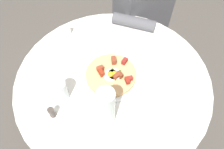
# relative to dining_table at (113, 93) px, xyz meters

# --- Properties ---
(ground_plane) EXTENTS (6.00, 6.00, 0.00)m
(ground_plane) POSITION_rel_dining_table_xyz_m (0.00, 0.00, -0.55)
(ground_plane) COLOR #4C4742
(dining_table) EXTENTS (0.99, 0.99, 0.72)m
(dining_table) POSITION_rel_dining_table_xyz_m (0.00, 0.00, 0.00)
(dining_table) COLOR silver
(dining_table) RESTS_ON ground_plane
(person_seated) EXTENTS (0.51, 0.44, 1.14)m
(person_seated) POSITION_rel_dining_table_xyz_m (-0.51, -0.44, -0.04)
(person_seated) COLOR #2D2D33
(person_seated) RESTS_ON ground_plane
(pizza_plate) EXTENTS (0.29, 0.29, 0.01)m
(pizza_plate) POSITION_rel_dining_table_xyz_m (0.01, 0.00, 0.17)
(pizza_plate) COLOR white
(pizza_plate) RESTS_ON dining_table
(breakfast_pizza) EXTENTS (0.25, 0.25, 0.05)m
(breakfast_pizza) POSITION_rel_dining_table_xyz_m (0.01, 0.00, 0.19)
(breakfast_pizza) COLOR tan
(breakfast_pizza) RESTS_ON pizza_plate
(bread_plate) EXTENTS (0.17, 0.17, 0.01)m
(bread_plate) POSITION_rel_dining_table_xyz_m (-0.22, 0.10, 0.17)
(bread_plate) COLOR white
(bread_plate) RESTS_ON dining_table
(napkin) EXTENTS (0.22, 0.21, 0.00)m
(napkin) POSITION_rel_dining_table_xyz_m (-0.14, -0.23, 0.17)
(napkin) COLOR white
(napkin) RESTS_ON dining_table
(fork) EXTENTS (0.16, 0.10, 0.00)m
(fork) POSITION_rel_dining_table_xyz_m (-0.13, -0.21, 0.18)
(fork) COLOR silver
(fork) RESTS_ON napkin
(knife) EXTENTS (0.16, 0.10, 0.00)m
(knife) POSITION_rel_dining_table_xyz_m (-0.15, -0.24, 0.18)
(knife) COLOR silver
(knife) RESTS_ON napkin
(water_glass) EXTENTS (0.07, 0.07, 0.12)m
(water_glass) POSITION_rel_dining_table_xyz_m (0.27, -0.02, 0.23)
(water_glass) COLOR silver
(water_glass) RESTS_ON dining_table
(water_bottle) EXTENTS (0.07, 0.07, 0.23)m
(water_bottle) POSITION_rel_dining_table_xyz_m (0.14, 0.19, 0.28)
(water_bottle) COLOR silver
(water_bottle) RESTS_ON dining_table
(salt_shaker) EXTENTS (0.03, 0.03, 0.05)m
(salt_shaker) POSITION_rel_dining_table_xyz_m (0.07, -0.40, 0.19)
(salt_shaker) COLOR white
(salt_shaker) RESTS_ON dining_table
(pepper_shaker) EXTENTS (0.03, 0.03, 0.06)m
(pepper_shaker) POSITION_rel_dining_table_xyz_m (0.34, 0.05, 0.20)
(pepper_shaker) COLOR #3F3833
(pepper_shaker) RESTS_ON dining_table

